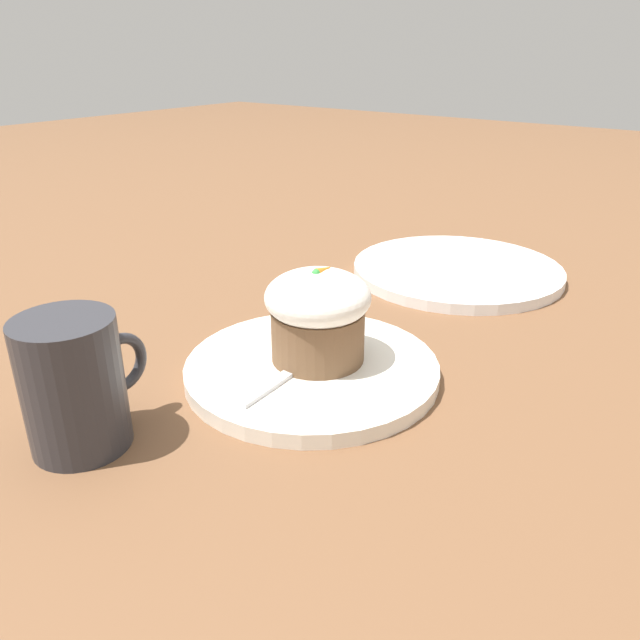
# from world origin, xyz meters

# --- Properties ---
(ground_plane) EXTENTS (4.00, 4.00, 0.00)m
(ground_plane) POSITION_xyz_m (0.00, 0.00, 0.00)
(ground_plane) COLOR brown
(dessert_plate) EXTENTS (0.23, 0.23, 0.01)m
(dessert_plate) POSITION_xyz_m (0.00, 0.00, 0.01)
(dessert_plate) COLOR white
(dessert_plate) RESTS_ON ground_plane
(carrot_cake) EXTENTS (0.09, 0.09, 0.09)m
(carrot_cake) POSITION_xyz_m (0.01, -0.00, 0.06)
(carrot_cake) COLOR brown
(carrot_cake) RESTS_ON dessert_plate
(spoon) EXTENTS (0.12, 0.04, 0.01)m
(spoon) POSITION_xyz_m (-0.01, 0.00, 0.02)
(spoon) COLOR silver
(spoon) RESTS_ON dessert_plate
(coffee_cup) EXTENTS (0.10, 0.07, 0.10)m
(coffee_cup) POSITION_xyz_m (-0.19, 0.07, 0.05)
(coffee_cup) COLOR #2D2D33
(coffee_cup) RESTS_ON ground_plane
(side_plate) EXTENTS (0.27, 0.27, 0.01)m
(side_plate) POSITION_xyz_m (0.32, 0.01, 0.01)
(side_plate) COLOR white
(side_plate) RESTS_ON ground_plane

